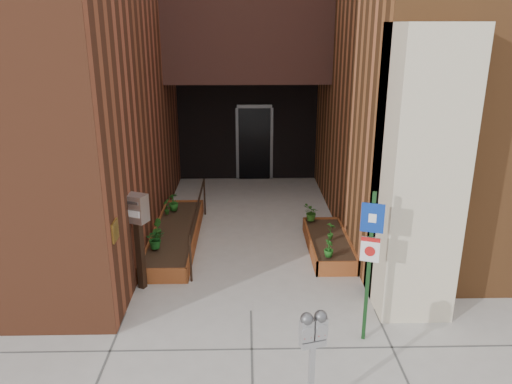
{
  "coord_description": "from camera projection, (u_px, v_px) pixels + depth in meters",
  "views": [
    {
      "loc": [
        -0.07,
        -6.97,
        4.37
      ],
      "look_at": [
        0.12,
        1.8,
        1.41
      ],
      "focal_mm": 35.0,
      "sensor_mm": 36.0,
      "label": 1
    }
  ],
  "objects": [
    {
      "name": "shrub_right_c",
      "position": [
        311.0,
        213.0,
        10.81
      ],
      "size": [
        0.45,
        0.45,
        0.37
      ],
      "primitive_type": "imported",
      "rotation": [
        0.0,
        0.0,
        4.2
      ],
      "color": "#29601B",
      "rests_on": "planter_right"
    },
    {
      "name": "planter_left",
      "position": [
        176.0,
        236.0,
        10.49
      ],
      "size": [
        0.9,
        3.6,
        0.3
      ],
      "color": "brown",
      "rests_on": "ground"
    },
    {
      "name": "parking_meter",
      "position": [
        313.0,
        337.0,
        5.52
      ],
      "size": [
        0.33,
        0.19,
        1.4
      ],
      "color": "#A0A0A2",
      "rests_on": "ground"
    },
    {
      "name": "shrub_right_b",
      "position": [
        331.0,
        231.0,
        9.88
      ],
      "size": [
        0.27,
        0.27,
        0.37
      ],
      "primitive_type": "imported",
      "rotation": [
        0.0,
        0.0,
        2.38
      ],
      "color": "#205518",
      "rests_on": "planter_right"
    },
    {
      "name": "shrub_left_d",
      "position": [
        166.0,
        206.0,
        11.19
      ],
      "size": [
        0.23,
        0.23,
        0.36
      ],
      "primitive_type": "imported",
      "rotation": [
        0.0,
        0.0,
        4.96
      ],
      "color": "#1D5317",
      "rests_on": "planter_left"
    },
    {
      "name": "shrub_left_b",
      "position": [
        157.0,
        228.0,
        9.95
      ],
      "size": [
        0.27,
        0.27,
        0.39
      ],
      "primitive_type": "imported",
      "rotation": [
        0.0,
        0.0,
        1.86
      ],
      "color": "#1F5418",
      "rests_on": "planter_left"
    },
    {
      "name": "planter_right",
      "position": [
        328.0,
        245.0,
        10.08
      ],
      "size": [
        0.8,
        2.2,
        0.3
      ],
      "color": "brown",
      "rests_on": "ground"
    },
    {
      "name": "shrub_right_a",
      "position": [
        329.0,
        248.0,
        9.15
      ],
      "size": [
        0.25,
        0.25,
        0.33
      ],
      "primitive_type": "imported",
      "rotation": [
        0.0,
        0.0,
        1.1
      ],
      "color": "#1D5A19",
      "rests_on": "planter_right"
    },
    {
      "name": "handrail",
      "position": [
        198.0,
        210.0,
        10.25
      ],
      "size": [
        0.04,
        3.34,
        0.9
      ],
      "color": "black",
      "rests_on": "ground"
    },
    {
      "name": "shrub_left_a",
      "position": [
        156.0,
        239.0,
        9.49
      ],
      "size": [
        0.45,
        0.45,
        0.39
      ],
      "primitive_type": "imported",
      "rotation": [
        0.0,
        0.0,
        0.32
      ],
      "color": "#19581C",
      "rests_on": "planter_left"
    },
    {
      "name": "sign_post",
      "position": [
        370.0,
        252.0,
        6.85
      ],
      "size": [
        0.3,
        0.12,
        2.27
      ],
      "color": "#143717",
      "rests_on": "ground"
    },
    {
      "name": "payment_dropbox",
      "position": [
        138.0,
        222.0,
        8.33
      ],
      "size": [
        0.41,
        0.37,
        1.71
      ],
      "color": "black",
      "rests_on": "ground"
    },
    {
      "name": "shrub_left_c",
      "position": [
        173.0,
        202.0,
        11.42
      ],
      "size": [
        0.32,
        0.32,
        0.41
      ],
      "primitive_type": "imported",
      "rotation": [
        0.0,
        0.0,
        3.77
      ],
      "color": "#1D5D1A",
      "rests_on": "planter_left"
    },
    {
      "name": "ground",
      "position": [
        251.0,
        311.0,
        8.0
      ],
      "size": [
        80.0,
        80.0,
        0.0
      ],
      "primitive_type": "plane",
      "color": "#9E9991",
      "rests_on": "ground"
    }
  ]
}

